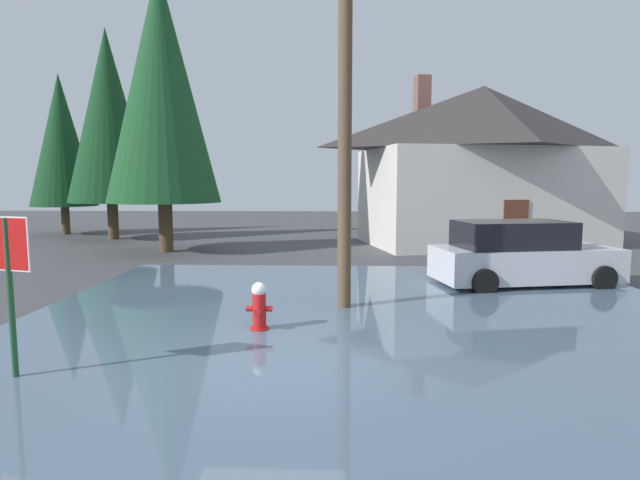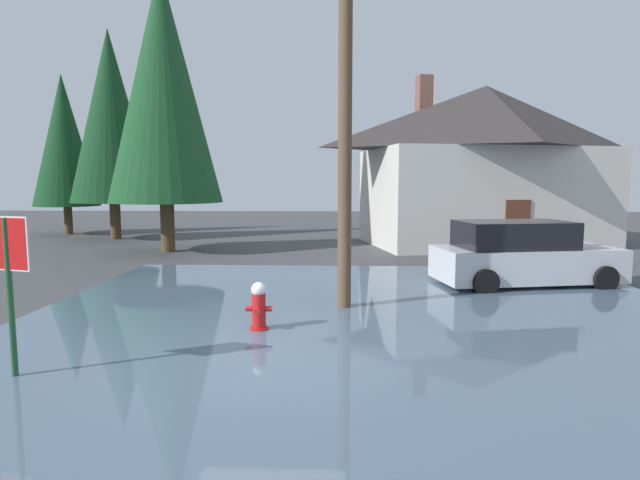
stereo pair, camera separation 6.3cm
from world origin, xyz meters
name	(u,v)px [view 2 (the right image)]	position (x,y,z in m)	size (l,w,h in m)	color
ground_plane	(262,368)	(0.00, 0.00, -0.05)	(80.00, 80.00, 0.10)	#424244
flood_puddle	(369,319)	(1.71, 2.50, 0.04)	(13.42, 12.22, 0.08)	#4C6075
lane_stop_bar	(182,408)	(-0.72, -1.50, 0.00)	(3.98, 0.30, 0.01)	silver
stop_sign_near	(8,265)	(-3.22, -0.75, 1.58)	(0.69, 0.21, 2.22)	#1E4C28
fire_hydrant	(259,308)	(-0.29, 1.58, 0.45)	(0.46, 0.40, 0.92)	red
utility_pole	(345,80)	(1.23, 3.29, 4.68)	(1.60, 0.28, 8.99)	brown
house	(484,163)	(7.20, 15.05, 3.45)	(11.11, 7.97, 7.16)	beige
parked_car	(522,255)	(5.80, 5.99, 0.80)	(4.80, 2.72, 1.68)	silver
pine_tree_tall_left	(111,117)	(-9.36, 16.52, 5.63)	(3.83, 3.83, 9.57)	#4C3823
pine_tree_mid_left	(163,86)	(-5.45, 12.22, 6.19)	(4.21, 4.21, 10.52)	#4C3823
pine_tree_short_left	(64,141)	(-12.77, 18.70, 4.73)	(3.21, 3.21, 8.03)	#4C3823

